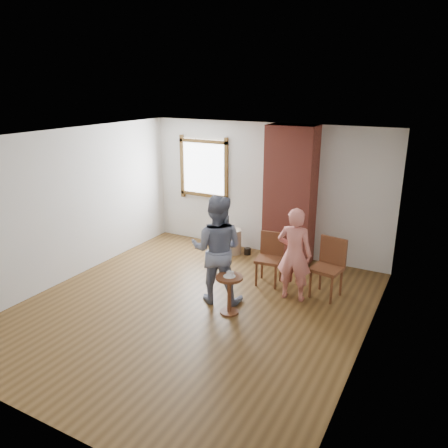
% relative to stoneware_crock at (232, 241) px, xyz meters
% --- Properties ---
extents(ground, '(5.50, 5.50, 0.00)m').
position_rel_stoneware_crock_xyz_m(ground, '(0.54, -2.33, -0.25)').
color(ground, brown).
rests_on(ground, ground).
extents(room_shell, '(5.04, 5.52, 2.62)m').
position_rel_stoneware_crock_xyz_m(room_shell, '(0.48, -1.73, 1.56)').
color(room_shell, silver).
rests_on(room_shell, ground).
extents(brick_chimney, '(0.90, 0.50, 2.60)m').
position_rel_stoneware_crock_xyz_m(brick_chimney, '(1.14, 0.17, 1.05)').
color(brick_chimney, '#B04C3E').
rests_on(brick_chimney, ground).
extents(stoneware_crock, '(0.46, 0.46, 0.50)m').
position_rel_stoneware_crock_xyz_m(stoneware_crock, '(0.00, 0.00, 0.00)').
color(stoneware_crock, tan).
rests_on(stoneware_crock, ground).
extents(dark_pot, '(0.15, 0.15, 0.13)m').
position_rel_stoneware_crock_xyz_m(dark_pot, '(0.33, 0.07, -0.18)').
color(dark_pot, black).
rests_on(dark_pot, ground).
extents(dining_chair_left, '(0.46, 0.46, 0.89)m').
position_rel_stoneware_crock_xyz_m(dining_chair_left, '(1.21, -0.91, 0.25)').
color(dining_chair_left, brown).
rests_on(dining_chair_left, ground).
extents(dining_chair_right, '(0.52, 0.52, 0.96)m').
position_rel_stoneware_crock_xyz_m(dining_chair_right, '(2.23, -0.91, 0.29)').
color(dining_chair_right, brown).
rests_on(dining_chair_right, ground).
extents(side_table, '(0.40, 0.40, 0.60)m').
position_rel_stoneware_crock_xyz_m(side_table, '(1.10, -2.20, 0.15)').
color(side_table, brown).
rests_on(side_table, ground).
extents(cake_plate, '(0.18, 0.18, 0.01)m').
position_rel_stoneware_crock_xyz_m(cake_plate, '(1.10, -2.20, 0.35)').
color(cake_plate, white).
rests_on(cake_plate, side_table).
extents(cake_slice, '(0.08, 0.07, 0.06)m').
position_rel_stoneware_crock_xyz_m(cake_slice, '(1.11, -2.20, 0.39)').
color(cake_slice, white).
rests_on(cake_slice, cake_plate).
extents(man, '(0.98, 0.85, 1.72)m').
position_rel_stoneware_crock_xyz_m(man, '(0.73, -1.91, 0.61)').
color(man, '#161D3D').
rests_on(man, ground).
extents(person_pink, '(0.58, 0.41, 1.51)m').
position_rel_stoneware_crock_xyz_m(person_pink, '(1.77, -1.29, 0.50)').
color(person_pink, '#E07A70').
rests_on(person_pink, ground).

